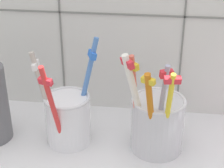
# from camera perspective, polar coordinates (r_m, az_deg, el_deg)

# --- Properties ---
(counter_slab) EXTENTS (0.64, 0.22, 0.02)m
(counter_slab) POSITION_cam_1_polar(r_m,az_deg,el_deg) (0.63, 0.07, -9.57)
(counter_slab) COLOR silver
(counter_slab) RESTS_ON ground
(tile_wall_back) EXTENTS (0.64, 0.02, 0.45)m
(tile_wall_back) POSITION_cam_1_polar(r_m,az_deg,el_deg) (0.64, 1.51, 12.76)
(tile_wall_back) COLOR silver
(tile_wall_back) RESTS_ON ground
(toothbrush_cup_left) EXTENTS (0.10, 0.11, 0.18)m
(toothbrush_cup_left) POSITION_cam_1_polar(r_m,az_deg,el_deg) (0.60, -6.86, -5.03)
(toothbrush_cup_left) COLOR white
(toothbrush_cup_left) RESTS_ON counter_slab
(toothbrush_cup_right) EXTENTS (0.10, 0.10, 0.17)m
(toothbrush_cup_right) POSITION_cam_1_polar(r_m,az_deg,el_deg) (0.58, 6.89, -5.79)
(toothbrush_cup_right) COLOR silver
(toothbrush_cup_right) RESTS_ON counter_slab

